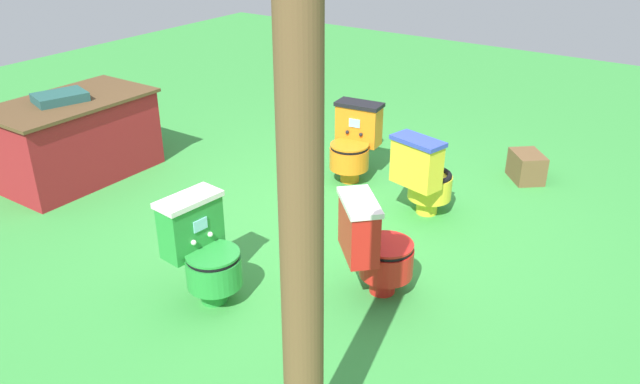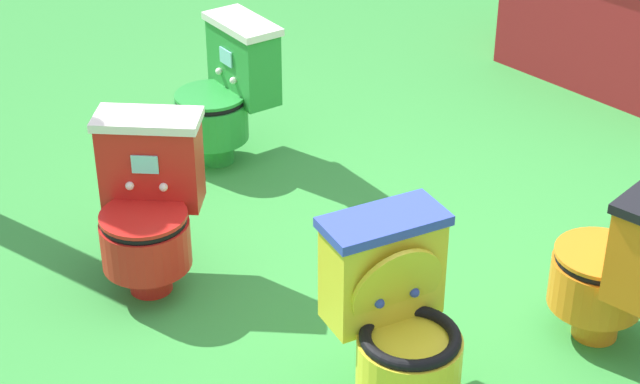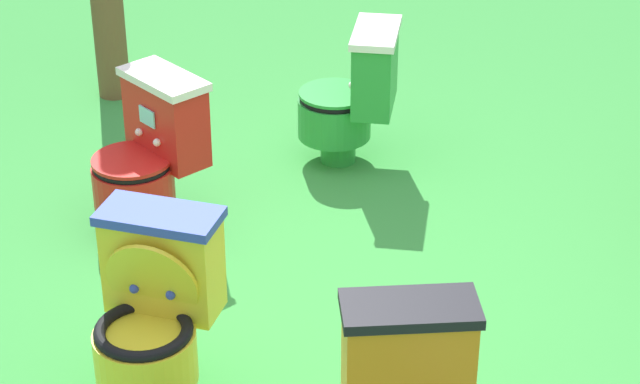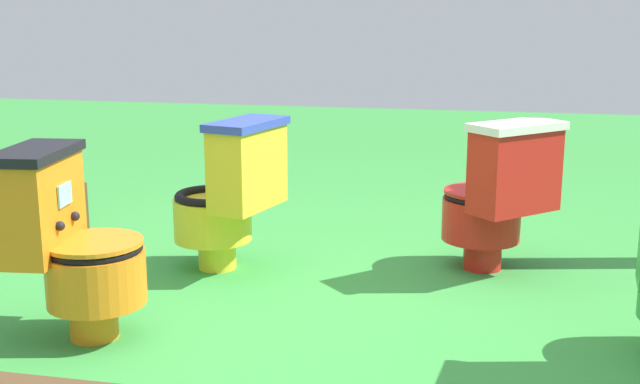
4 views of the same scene
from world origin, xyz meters
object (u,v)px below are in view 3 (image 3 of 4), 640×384
toilet_green (353,95)px  toilet_yellow (154,311)px  toilet_red (148,154)px  toilet_orange (402,374)px

toilet_green → toilet_yellow: bearing=166.4°
toilet_green → toilet_red: (0.68, -0.91, 0.00)m
toilet_yellow → toilet_red: 1.24m
toilet_green → toilet_red: bearing=133.0°
toilet_green → toilet_orange: same height
toilet_orange → toilet_red: bearing=119.0°
toilet_yellow → toilet_orange: size_ratio=1.00×
toilet_yellow → toilet_orange: bearing=174.2°
toilet_red → toilet_orange: bearing=171.3°
toilet_yellow → toilet_orange: 0.94m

